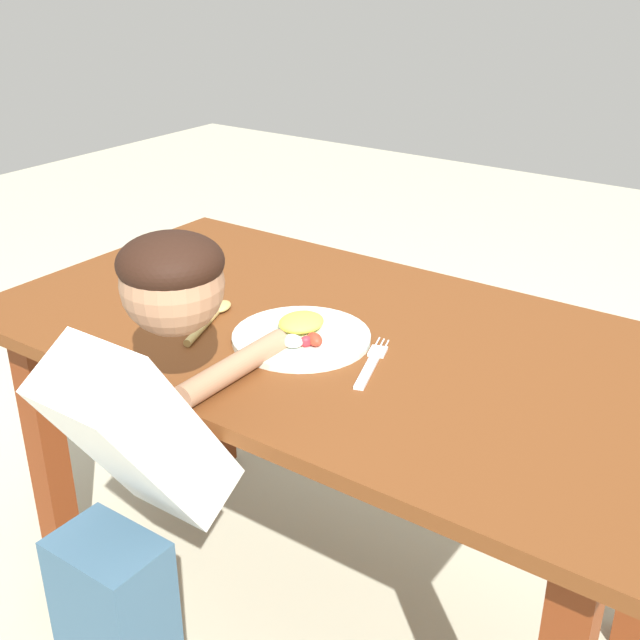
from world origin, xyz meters
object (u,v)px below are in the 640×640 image
(spoon, at_px, (211,317))
(fork, at_px, (372,363))
(person, at_px, (141,514))
(plate, at_px, (301,335))

(spoon, bearing_deg, fork, -106.69)
(spoon, xyz_separation_m, person, (0.19, -0.39, -0.15))
(person, bearing_deg, plate, 89.10)
(plate, relative_size, fork, 1.35)
(plate, xyz_separation_m, spoon, (-0.20, -0.03, -0.00))
(plate, xyz_separation_m, person, (-0.01, -0.43, -0.15))
(plate, bearing_deg, fork, -2.61)
(fork, bearing_deg, plate, 69.11)
(fork, height_order, person, person)
(spoon, height_order, person, person)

